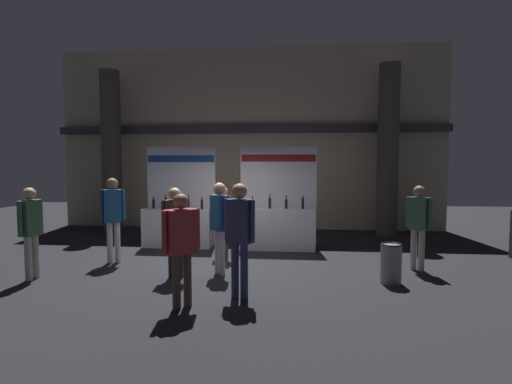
{
  "coord_description": "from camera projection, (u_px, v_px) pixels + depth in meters",
  "views": [
    {
      "loc": [
        1.58,
        -8.15,
        2.15
      ],
      "look_at": [
        0.65,
        1.13,
        1.49
      ],
      "focal_mm": 27.73,
      "sensor_mm": 36.0,
      "label": 1
    }
  ],
  "objects": [
    {
      "name": "ground_plane",
      "position": [
        220.0,
        265.0,
        8.4
      ],
      "size": [
        25.48,
        25.48,
        0.0
      ],
      "primitive_type": "plane",
      "color": "black"
    },
    {
      "name": "hall_colonnade",
      "position": [
        248.0,
        141.0,
        12.98
      ],
      "size": [
        12.74,
        1.36,
        5.94
      ],
      "color": "tan",
      "rests_on": "ground_plane"
    },
    {
      "name": "exhibitor_booth_0",
      "position": [
        179.0,
        222.0,
        10.3
      ],
      "size": [
        1.85,
        0.73,
        2.59
      ],
      "color": "white",
      "rests_on": "ground_plane"
    },
    {
      "name": "exhibitor_booth_1",
      "position": [
        278.0,
        224.0,
        10.0
      ],
      "size": [
        1.97,
        0.66,
        2.59
      ],
      "color": "white",
      "rests_on": "ground_plane"
    },
    {
      "name": "trash_bin",
      "position": [
        391.0,
        263.0,
        7.11
      ],
      "size": [
        0.37,
        0.37,
        0.72
      ],
      "color": "slate",
      "rests_on": "ground_plane"
    },
    {
      "name": "visitor_1",
      "position": [
        239.0,
        229.0,
        6.27
      ],
      "size": [
        0.51,
        0.35,
        1.84
      ],
      "rotation": [
        0.0,
        0.0,
        2.79
      ],
      "color": "navy",
      "rests_on": "ground_plane"
    },
    {
      "name": "visitor_2",
      "position": [
        418.0,
        221.0,
        7.94
      ],
      "size": [
        0.42,
        0.36,
        1.72
      ],
      "rotation": [
        0.0,
        0.0,
        5.64
      ],
      "color": "#ADA393",
      "rests_on": "ground_plane"
    },
    {
      "name": "visitor_3",
      "position": [
        175.0,
        225.0,
        7.43
      ],
      "size": [
        0.49,
        0.28,
        1.71
      ],
      "rotation": [
        0.0,
        0.0,
        0.22
      ],
      "color": "#23232D",
      "rests_on": "ground_plane"
    },
    {
      "name": "visitor_4",
      "position": [
        223.0,
        215.0,
        9.05
      ],
      "size": [
        0.45,
        0.47,
        1.63
      ],
      "rotation": [
        0.0,
        0.0,
        2.25
      ],
      "color": "#47382D",
      "rests_on": "ground_plane"
    },
    {
      "name": "visitor_5",
      "position": [
        181.0,
        239.0,
        5.85
      ],
      "size": [
        0.5,
        0.5,
        1.72
      ],
      "rotation": [
        0.0,
        0.0,
        3.92
      ],
      "color": "#47382D",
      "rests_on": "ground_plane"
    },
    {
      "name": "visitor_6",
      "position": [
        113.0,
        212.0,
        8.55
      ],
      "size": [
        0.47,
        0.38,
        1.85
      ],
      "rotation": [
        0.0,
        0.0,
        0.46
      ],
      "color": "silver",
      "rests_on": "ground_plane"
    },
    {
      "name": "visitor_7",
      "position": [
        31.0,
        225.0,
        7.31
      ],
      "size": [
        0.25,
        0.56,
        1.72
      ],
      "rotation": [
        0.0,
        0.0,
        1.47
      ],
      "color": "#ADA393",
      "rests_on": "ground_plane"
    },
    {
      "name": "visitor_8",
      "position": [
        220.0,
        220.0,
        7.64
      ],
      "size": [
        0.4,
        0.41,
        1.79
      ],
      "rotation": [
        0.0,
        0.0,
        2.33
      ],
      "color": "silver",
      "rests_on": "ground_plane"
    }
  ]
}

